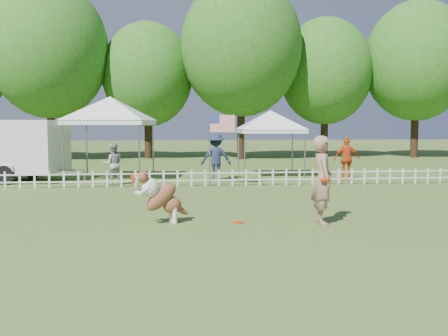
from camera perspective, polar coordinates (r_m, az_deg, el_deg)
The scene contains 17 objects.
ground at distance 11.29m, azimuth 1.48°, elevation -6.45°, with size 120.00×120.00×0.00m, color #37521A.
picket_fence at distance 18.13m, azimuth -1.38°, elevation -1.15°, with size 22.00×0.08×0.60m, color silver, non-canonical shape.
handler at distance 11.43m, azimuth 11.20°, elevation -1.35°, with size 0.73×0.48×1.99m, color #A07760.
dog at distance 11.31m, azimuth -7.08°, elevation -3.32°, with size 1.18×0.39×1.22m, color brown, non-canonical shape.
frisbee_on_turf at distance 11.44m, azimuth 1.61°, elevation -6.24°, with size 0.24×0.24×0.02m, color red.
canopy_tent_left at distance 20.92m, azimuth -12.80°, elevation 3.26°, with size 3.19×3.19×3.30m, color white, non-canonical shape.
canopy_tent_right at distance 21.56m, azimuth 5.28°, elevation 2.72°, with size 2.69×2.69×2.78m, color white, non-canonical shape.
cargo_trailer at distance 21.55m, azimuth -23.71°, elevation 1.89°, with size 5.60×2.46×2.46m, color white, non-canonical shape.
flag_pole at distance 18.04m, azimuth -1.65°, elevation 2.07°, with size 1.01×0.11×2.64m, color gray, non-canonical shape.
spectator_a at distance 18.97m, azimuth -12.58°, elevation 0.45°, with size 0.75×0.59×1.55m, color #9D9CA1.
spectator_b at distance 19.94m, azimuth -0.93°, elevation 1.26°, with size 1.21×0.70×1.88m, color #212B48.
spectator_c at distance 20.52m, azimuth 13.85°, elevation 1.02°, with size 1.02×0.42×1.74m, color #D14D18.
tree_left at distance 33.55m, azimuth -19.32°, elevation 11.16°, with size 7.40×7.40×12.00m, color #2D621C, non-canonical shape.
tree_center_left at distance 33.61m, azimuth -8.72°, elevation 9.48°, with size 6.00×6.00×9.80m, color #2D621C, non-canonical shape.
tree_center_right at distance 32.53m, azimuth 1.97°, elevation 12.17°, with size 7.60×7.60×12.60m, color #2D621C, non-canonical shape.
tree_right at distance 35.18m, azimuth 11.49°, elevation 9.73°, with size 6.20×6.20×10.40m, color #2D621C, non-canonical shape.
tree_far_right at distance 36.56m, azimuth 21.14°, elevation 10.10°, with size 7.00×7.00×11.40m, color #2D621C, non-canonical shape.
Camera 1 is at (-1.44, -10.97, 2.24)m, focal length 40.00 mm.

